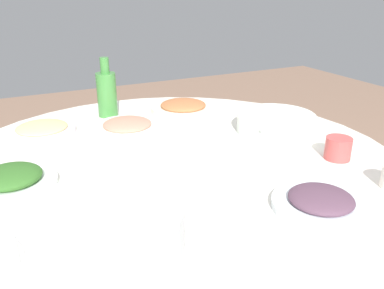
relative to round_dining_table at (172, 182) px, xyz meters
The scene contains 10 objects.
round_dining_table is the anchor object (origin of this frame).
rice_bowl 0.46m from the round_dining_table, 129.88° to the right, with size 0.30×0.30×0.10m.
soup_bowl 0.42m from the round_dining_table, ahead, with size 0.26×0.26×0.06m.
dish_eggplant 0.46m from the round_dining_table, 64.83° to the right, with size 0.22×0.22×0.04m.
dish_greens 0.44m from the round_dining_table, behind, with size 0.22×0.22×0.05m.
dish_tofu_braise 0.46m from the round_dining_table, 60.66° to the left, with size 0.25×0.25×0.05m.
dish_shrimp 0.29m from the round_dining_table, 99.78° to the left, with size 0.24×0.24×0.05m.
dish_noodles 0.50m from the round_dining_table, 129.02° to the left, with size 0.22×0.22×0.04m.
green_bottle 0.51m from the round_dining_table, 96.71° to the left, with size 0.07×0.07×0.22m.
tea_cup_side 0.49m from the round_dining_table, 26.20° to the right, with size 0.07×0.07×0.07m, color #BD4846.
Camera 1 is at (-0.42, -0.99, 1.25)m, focal length 37.68 mm.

